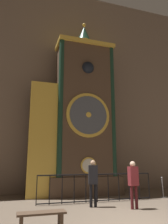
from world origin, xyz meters
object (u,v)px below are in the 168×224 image
(clock_tower, at_px, (77,118))
(visitor_near, at_px, (93,178))
(visitor_far, at_px, (133,180))
(stanchion_post, at_px, (163,191))
(visitor_bench, at_px, (41,217))

(clock_tower, height_order, visitor_near, clock_tower)
(visitor_far, height_order, stanchion_post, visitor_far)
(stanchion_post, bearing_deg, clock_tower, 152.74)
(visitor_near, height_order, visitor_bench, visitor_near)
(clock_tower, distance_m, visitor_near, 4.14)
(visitor_near, bearing_deg, clock_tower, 99.52)
(clock_tower, bearing_deg, visitor_far, -72.56)
(visitor_far, xyz_separation_m, stanchion_post, (2.55, 1.77, -0.71))
(visitor_near, relative_size, visitor_far, 1.02)
(visitor_bench, bearing_deg, visitor_far, 22.74)
(visitor_far, distance_m, visitor_bench, 3.85)
(visitor_near, bearing_deg, visitor_far, -17.83)
(visitor_bench, bearing_deg, visitor_near, 45.39)
(visitor_near, height_order, stanchion_post, visitor_near)
(clock_tower, relative_size, stanchion_post, 10.46)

